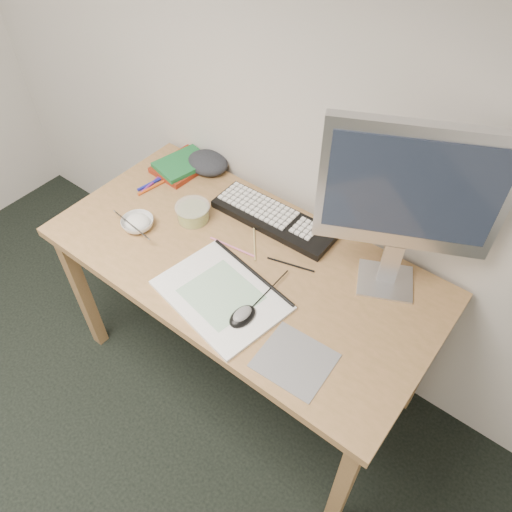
# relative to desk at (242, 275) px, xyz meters

# --- Properties ---
(desk) EXTENTS (1.40, 0.70, 0.75)m
(desk) POSITION_rel_desk_xyz_m (0.00, 0.00, 0.00)
(desk) COLOR #B18051
(desk) RESTS_ON ground
(mousepad) EXTENTS (0.22, 0.20, 0.00)m
(mousepad) POSITION_rel_desk_xyz_m (0.38, -0.22, 0.08)
(mousepad) COLOR gray
(mousepad) RESTS_ON desk
(sketchpad) EXTENTS (0.45, 0.36, 0.01)m
(sketchpad) POSITION_rel_desk_xyz_m (0.05, -0.17, 0.09)
(sketchpad) COLOR white
(sketchpad) RESTS_ON desk
(keyboard) EXTENTS (0.49, 0.16, 0.03)m
(keyboard) POSITION_rel_desk_xyz_m (-0.03, 0.22, 0.10)
(keyboard) COLOR black
(keyboard) RESTS_ON desk
(monitor) EXTENTS (0.49, 0.26, 0.61)m
(monitor) POSITION_rel_desk_xyz_m (0.44, 0.22, 0.46)
(monitor) COLOR silver
(monitor) RESTS_ON desk
(mouse) EXTENTS (0.07, 0.11, 0.03)m
(mouse) POSITION_rel_desk_xyz_m (0.16, -0.20, 0.11)
(mouse) COLOR black
(mouse) RESTS_ON sketchpad
(rice_bowl) EXTENTS (0.15, 0.15, 0.04)m
(rice_bowl) POSITION_rel_desk_xyz_m (-0.41, -0.11, 0.10)
(rice_bowl) COLOR white
(rice_bowl) RESTS_ON desk
(chopsticks) EXTENTS (0.21, 0.04, 0.02)m
(chopsticks) POSITION_rel_desk_xyz_m (-0.40, -0.14, 0.12)
(chopsticks) COLOR #BDBDBF
(chopsticks) RESTS_ON rice_bowl
(fruit_tub) EXTENTS (0.17, 0.17, 0.06)m
(fruit_tub) POSITION_rel_desk_xyz_m (-0.27, 0.05, 0.11)
(fruit_tub) COLOR gold
(fruit_tub) RESTS_ON desk
(book_red) EXTENTS (0.18, 0.24, 0.02)m
(book_red) POSITION_rel_desk_xyz_m (-0.53, 0.25, 0.09)
(book_red) COLOR maroon
(book_red) RESTS_ON desk
(book_green) EXTENTS (0.20, 0.24, 0.02)m
(book_green) POSITION_rel_desk_xyz_m (-0.51, 0.25, 0.11)
(book_green) COLOR #1A6B33
(book_green) RESTS_ON book_red
(cloth_lump) EXTENTS (0.15, 0.13, 0.06)m
(cloth_lump) POSITION_rel_desk_xyz_m (-0.44, 0.31, 0.11)
(cloth_lump) COLOR #212528
(cloth_lump) RESTS_ON desk
(pencil_pink) EXTENTS (0.19, 0.03, 0.01)m
(pencil_pink) POSITION_rel_desk_xyz_m (-0.06, 0.02, 0.09)
(pencil_pink) COLOR pink
(pencil_pink) RESTS_ON desk
(pencil_tan) EXTENTS (0.11, 0.13, 0.01)m
(pencil_tan) POSITION_rel_desk_xyz_m (-0.01, 0.09, 0.09)
(pencil_tan) COLOR tan
(pencil_tan) RESTS_ON desk
(pencil_black) EXTENTS (0.17, 0.05, 0.01)m
(pencil_black) POSITION_rel_desk_xyz_m (0.15, 0.08, 0.09)
(pencil_black) COLOR black
(pencil_black) RESTS_ON desk
(marker_blue) EXTENTS (0.04, 0.13, 0.01)m
(marker_blue) POSITION_rel_desk_xyz_m (-0.55, 0.10, 0.09)
(marker_blue) COLOR #1B2096
(marker_blue) RESTS_ON desk
(marker_orange) EXTENTS (0.03, 0.12, 0.01)m
(marker_orange) POSITION_rel_desk_xyz_m (-0.53, 0.08, 0.09)
(marker_orange) COLOR #CA4E17
(marker_orange) RESTS_ON desk
(marker_purple) EXTENTS (0.03, 0.13, 0.01)m
(marker_purple) POSITION_rel_desk_xyz_m (-0.55, 0.09, 0.09)
(marker_purple) COLOR #65227E
(marker_purple) RESTS_ON desk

